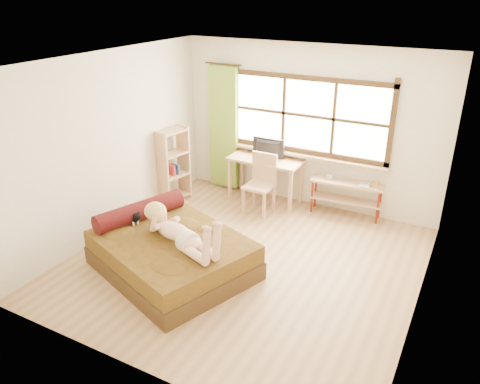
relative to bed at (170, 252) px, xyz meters
The scene contains 18 objects.
floor 1.05m from the bed, 37.93° to the left, with size 4.50×4.50×0.00m, color #9E754C.
ceiling 2.64m from the bed, 37.93° to the left, with size 4.50×4.50×0.00m, color white.
wall_back 3.17m from the bed, 74.47° to the left, with size 4.50×4.50×0.00m, color silver.
wall_front 2.11m from the bed, 63.88° to the right, with size 4.50×4.50×0.00m, color silver.
wall_left 1.92m from the bed, 156.80° to the left, with size 4.50×4.50×0.00m, color silver.
wall_right 3.29m from the bed, 11.53° to the left, with size 4.50×4.50×0.00m, color silver.
window 3.20m from the bed, 74.31° to the left, with size 2.80×0.16×1.46m.
curtain 2.99m from the bed, 105.28° to the left, with size 0.55×0.10×2.20m, color olive.
bed is the anchor object (origin of this frame).
woman 0.56m from the bed, 18.77° to the right, with size 1.37×0.39×0.59m, color beige, non-canonical shape.
kitten 0.76m from the bed, behind, with size 0.29×0.12×0.24m, color black, non-canonical shape.
desk 2.61m from the bed, 86.11° to the left, with size 1.27×0.59×0.79m.
monitor 2.72m from the bed, 86.18° to the left, with size 0.58×0.08×0.33m, color black.
chair 2.25m from the bed, 82.89° to the left, with size 0.45×0.45×0.99m.
pipe_shelf 3.14m from the bed, 59.30° to the left, with size 1.19×0.39×0.66m.
cup 3.01m from the bed, 64.45° to the left, with size 0.11×0.11×0.09m, color gray.
book 3.25m from the bed, 56.42° to the left, with size 0.17×0.23×0.02m, color gray.
bookshelf 2.32m from the bed, 124.12° to the left, with size 0.41×0.61×1.28m.
Camera 1 is at (2.54, -4.91, 3.53)m, focal length 35.00 mm.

